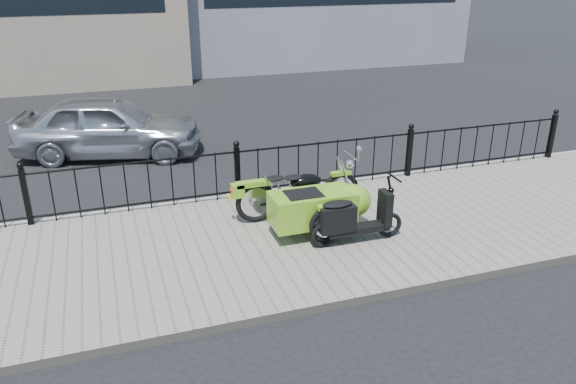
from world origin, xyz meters
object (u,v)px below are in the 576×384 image
object	(u,v)px
scooter	(352,219)
spare_tire	(324,212)
motorcycle_sidecar	(320,202)
sedan_car	(109,126)

from	to	relation	value
scooter	spare_tire	bearing A→B (deg)	113.94
spare_tire	scooter	bearing A→B (deg)	-66.06
motorcycle_sidecar	scooter	world-z (taller)	scooter
scooter	sedan_car	bearing A→B (deg)	119.22
motorcycle_sidecar	spare_tire	world-z (taller)	motorcycle_sidecar
motorcycle_sidecar	spare_tire	distance (m)	0.17
motorcycle_sidecar	sedan_car	size ratio (longest dim) A/B	0.56
sedan_car	motorcycle_sidecar	bearing A→B (deg)	-135.75
motorcycle_sidecar	scooter	size ratio (longest dim) A/B	1.51
spare_tire	sedan_car	world-z (taller)	sedan_car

